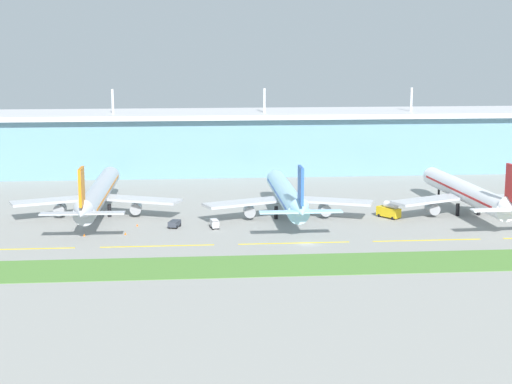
# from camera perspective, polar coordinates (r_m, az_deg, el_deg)

# --- Properties ---
(ground_plane) EXTENTS (600.00, 600.00, 0.00)m
(ground_plane) POSITION_cam_1_polar(r_m,az_deg,el_deg) (203.95, 3.56, -3.65)
(ground_plane) COLOR gray
(terminal_building) EXTENTS (288.00, 34.00, 32.31)m
(terminal_building) POSITION_cam_1_polar(r_m,az_deg,el_deg) (313.55, 0.48, 3.57)
(terminal_building) COLOR #6693A8
(terminal_building) RESTS_ON ground
(airliner_near) EXTENTS (48.79, 71.84, 18.90)m
(airliner_near) POSITION_cam_1_polar(r_m,az_deg,el_deg) (239.19, -10.94, -0.13)
(airliner_near) COLOR #ADB2BC
(airliner_near) RESTS_ON ground
(airliner_middle) EXTENTS (48.80, 63.45, 18.90)m
(airliner_middle) POSITION_cam_1_polar(r_m,az_deg,el_deg) (232.65, 2.16, -0.24)
(airliner_middle) COLOR #9ED1EA
(airliner_middle) RESTS_ON ground
(airliner_far) EXTENTS (48.74, 66.54, 18.90)m
(airliner_far) POSITION_cam_1_polar(r_m,az_deg,el_deg) (244.47, 14.50, -0.04)
(airliner_far) COLOR white
(airliner_far) RESTS_ON ground
(taxiway_stripe_west) EXTENTS (28.00, 0.70, 0.04)m
(taxiway_stripe_west) POSITION_cam_1_polar(r_m,az_deg,el_deg) (207.20, -16.35, -3.84)
(taxiway_stripe_west) COLOR yellow
(taxiway_stripe_west) RESTS_ON ground
(taxiway_stripe_mid_west) EXTENTS (28.00, 0.70, 0.04)m
(taxiway_stripe_mid_west) POSITION_cam_1_polar(r_m,az_deg,el_deg) (203.20, -6.89, -3.76)
(taxiway_stripe_mid_west) COLOR yellow
(taxiway_stripe_mid_west) RESTS_ON ground
(taxiway_stripe_centre) EXTENTS (28.00, 0.70, 0.04)m
(taxiway_stripe_centre) POSITION_cam_1_polar(r_m,az_deg,el_deg) (204.85, 2.67, -3.58)
(taxiway_stripe_centre) COLOR yellow
(taxiway_stripe_centre) RESTS_ON ground
(taxiway_stripe_mid_east) EXTENTS (28.00, 0.70, 0.04)m
(taxiway_stripe_mid_east) POSITION_cam_1_polar(r_m,az_deg,el_deg) (212.00, 11.83, -3.31)
(taxiway_stripe_mid_east) COLOR yellow
(taxiway_stripe_mid_east) RESTS_ON ground
(grass_verge) EXTENTS (300.00, 18.00, 0.10)m
(grass_verge) POSITION_cam_1_polar(r_m,az_deg,el_deg) (186.07, 4.42, -5.05)
(grass_verge) COLOR #518438
(grass_verge) RESTS_ON ground
(fuel_truck) EXTENTS (6.28, 7.38, 4.95)m
(fuel_truck) POSITION_cam_1_polar(r_m,az_deg,el_deg) (235.84, 9.27, -1.26)
(fuel_truck) COLOR gold
(fuel_truck) RESTS_ON ground
(baggage_cart) EXTENTS (2.54, 3.86, 2.48)m
(baggage_cart) POSITION_cam_1_polar(r_m,az_deg,el_deg) (220.27, -2.92, -2.24)
(baggage_cart) COLOR silver
(baggage_cart) RESTS_ON ground
(pushback_tug) EXTENTS (3.63, 4.92, 1.85)m
(pushback_tug) POSITION_cam_1_polar(r_m,az_deg,el_deg) (222.33, -5.71, -2.20)
(pushback_tug) COLOR #333842
(pushback_tug) RESTS_ON ground
(safety_cone_left_wingtip) EXTENTS (0.56, 0.56, 0.70)m
(safety_cone_left_wingtip) POSITION_cam_1_polar(r_m,az_deg,el_deg) (225.21, -8.29, -2.29)
(safety_cone_left_wingtip) COLOR orange
(safety_cone_left_wingtip) RESTS_ON ground
(safety_cone_nose_front) EXTENTS (0.56, 0.56, 0.70)m
(safety_cone_nose_front) POSITION_cam_1_polar(r_m,az_deg,el_deg) (215.91, -9.10, -2.87)
(safety_cone_nose_front) COLOR orange
(safety_cone_nose_front) RESTS_ON ground
(safety_cone_right_wingtip) EXTENTS (0.56, 0.56, 0.70)m
(safety_cone_right_wingtip) POSITION_cam_1_polar(r_m,az_deg,el_deg) (216.33, -11.89, -2.94)
(safety_cone_right_wingtip) COLOR orange
(safety_cone_right_wingtip) RESTS_ON ground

